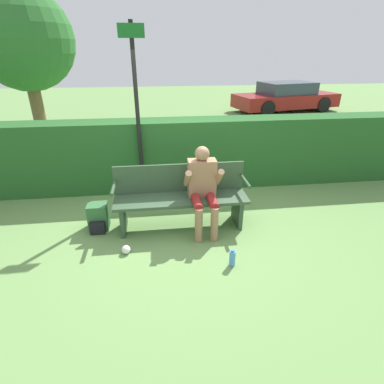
{
  "coord_description": "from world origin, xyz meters",
  "views": [
    {
      "loc": [
        -0.34,
        -3.99,
        2.5
      ],
      "look_at": [
        0.15,
        -0.1,
        0.63
      ],
      "focal_mm": 28.0,
      "sensor_mm": 36.0,
      "label": 1
    }
  ],
  "objects": [
    {
      "name": "park_bench",
      "position": [
        0.0,
        0.07,
        0.49
      ],
      "size": [
        1.99,
        0.52,
        0.95
      ],
      "color": "#334C33",
      "rests_on": "ground"
    },
    {
      "name": "signpost",
      "position": [
        -0.61,
        1.21,
        1.61
      ],
      "size": [
        0.4,
        0.09,
        2.91
      ],
      "color": "black",
      "rests_on": "ground"
    },
    {
      "name": "tree",
      "position": [
        -3.39,
        4.55,
        2.71
      ],
      "size": [
        2.42,
        2.42,
        3.94
      ],
      "color": "brown",
      "rests_on": "ground"
    },
    {
      "name": "ground_plane",
      "position": [
        0.0,
        0.0,
        0.0
      ],
      "size": [
        40.0,
        40.0,
        0.0
      ],
      "primitive_type": "plane",
      "color": "#668E4C"
    },
    {
      "name": "hedge_back",
      "position": [
        0.0,
        1.58,
        0.66
      ],
      "size": [
        12.0,
        0.58,
        1.33
      ],
      "color": "#235623",
      "rests_on": "ground"
    },
    {
      "name": "litter_crumple",
      "position": [
        -0.81,
        -0.59,
        0.06
      ],
      "size": [
        0.12,
        0.12,
        0.12
      ],
      "color": "silver",
      "rests_on": "ground"
    },
    {
      "name": "parked_car",
      "position": [
        5.51,
        9.18,
        0.6
      ],
      "size": [
        4.84,
        2.67,
        1.24
      ],
      "rotation": [
        0.0,
        0.0,
        0.22
      ],
      "color": "maroon",
      "rests_on": "ground"
    },
    {
      "name": "backpack",
      "position": [
        -1.26,
        0.09,
        0.19
      ],
      "size": [
        0.29,
        0.33,
        0.41
      ],
      "color": "#336638",
      "rests_on": "ground"
    },
    {
      "name": "water_bottle",
      "position": [
        0.55,
        -1.02,
        0.11
      ],
      "size": [
        0.08,
        0.08,
        0.23
      ],
      "color": "#4C8CCC",
      "rests_on": "ground"
    },
    {
      "name": "person_seated",
      "position": [
        0.32,
        -0.06,
        0.71
      ],
      "size": [
        0.55,
        0.65,
        1.27
      ],
      "color": "#997051",
      "rests_on": "ground"
    }
  ]
}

